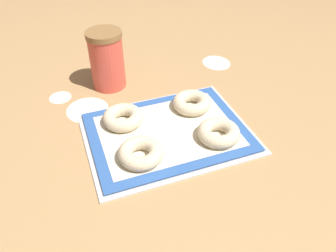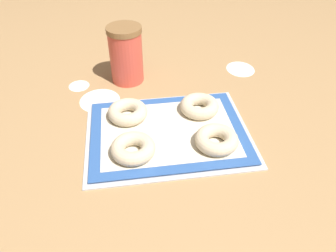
# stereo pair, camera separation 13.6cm
# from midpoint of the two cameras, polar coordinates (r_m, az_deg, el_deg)

# --- Properties ---
(ground_plane) EXTENTS (2.80, 2.80, 0.00)m
(ground_plane) POSITION_cam_midpoint_polar(r_m,az_deg,el_deg) (0.85, 3.69, -1.77)
(ground_plane) COLOR #A87F51
(baking_tray) EXTENTS (0.42, 0.32, 0.01)m
(baking_tray) POSITION_cam_midpoint_polar(r_m,az_deg,el_deg) (0.85, 4.58, -1.59)
(baking_tray) COLOR silver
(baking_tray) RESTS_ON ground_plane
(baking_mat) EXTENTS (0.40, 0.30, 0.00)m
(baking_mat) POSITION_cam_midpoint_polar(r_m,az_deg,el_deg) (0.84, 4.60, -1.31)
(baking_mat) COLOR #2D569E
(baking_mat) RESTS_ON baking_tray
(bagel_front_left) EXTENTS (0.11, 0.11, 0.03)m
(bagel_front_left) POSITION_cam_midpoint_polar(r_m,az_deg,el_deg) (0.77, -1.11, -4.28)
(bagel_front_left) COLOR beige
(bagel_front_left) RESTS_ON baking_mat
(bagel_front_right) EXTENTS (0.11, 0.11, 0.03)m
(bagel_front_right) POSITION_cam_midpoint_polar(r_m,az_deg,el_deg) (0.81, 13.22, -2.66)
(bagel_front_right) COLOR beige
(bagel_front_right) RESTS_ON baking_mat
(bagel_back_left) EXTENTS (0.11, 0.11, 0.03)m
(bagel_back_left) POSITION_cam_midpoint_polar(r_m,az_deg,el_deg) (0.87, -2.69, 2.17)
(bagel_back_left) COLOR beige
(bagel_back_left) RESTS_ON baking_mat
(bagel_back_right) EXTENTS (0.11, 0.11, 0.03)m
(bagel_back_right) POSITION_cam_midpoint_polar(r_m,az_deg,el_deg) (0.91, 9.77, 3.17)
(bagel_back_right) COLOR beige
(bagel_back_right) RESTS_ON baking_mat
(flour_canister) EXTENTS (0.11, 0.11, 0.18)m
(flour_canister) POSITION_cam_midpoint_polar(r_m,az_deg,el_deg) (1.02, -3.53, 12.14)
(flour_canister) COLOR #DB4C3D
(flour_canister) RESTS_ON ground_plane
(flour_patch_near) EXTENTS (0.12, 0.12, 0.00)m
(flour_patch_near) POSITION_cam_midpoint_polar(r_m,az_deg,el_deg) (0.97, -7.96, 4.26)
(flour_patch_near) COLOR white
(flour_patch_near) RESTS_ON ground_plane
(flour_patch_far) EXTENTS (0.06, 0.07, 0.00)m
(flour_patch_far) POSITION_cam_midpoint_polar(r_m,az_deg,el_deg) (1.05, -11.76, 6.72)
(flour_patch_far) COLOR white
(flour_patch_far) RESTS_ON ground_plane
(flour_patch_side) EXTENTS (0.09, 0.11, 0.00)m
(flour_patch_side) POSITION_cam_midpoint_polar(r_m,az_deg,el_deg) (1.16, 15.84, 9.40)
(flour_patch_side) COLOR white
(flour_patch_side) RESTS_ON ground_plane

